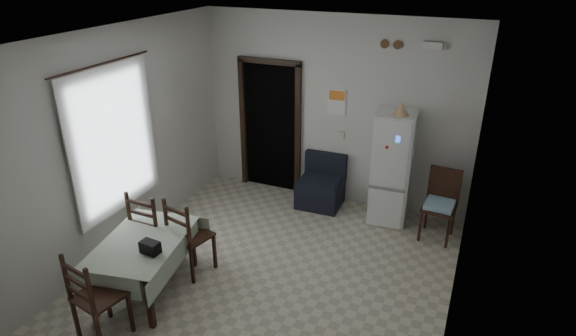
# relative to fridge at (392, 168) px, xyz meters

# --- Properties ---
(ground) EXTENTS (4.50, 4.50, 0.00)m
(ground) POSITION_rel_fridge_xyz_m (-1.02, -1.93, -0.83)
(ground) COLOR #B6AE95
(ground) RESTS_ON ground
(ceiling) EXTENTS (4.20, 4.50, 0.02)m
(ceiling) POSITION_rel_fridge_xyz_m (-1.02, -1.93, 2.07)
(ceiling) COLOR white
(ceiling) RESTS_ON ground
(wall_back) EXTENTS (4.20, 0.02, 2.90)m
(wall_back) POSITION_rel_fridge_xyz_m (-1.02, 0.32, 0.62)
(wall_back) COLOR silver
(wall_back) RESTS_ON ground
(wall_front) EXTENTS (4.20, 0.02, 2.90)m
(wall_front) POSITION_rel_fridge_xyz_m (-1.02, -4.18, 0.62)
(wall_front) COLOR silver
(wall_front) RESTS_ON ground
(wall_left) EXTENTS (0.02, 4.50, 2.90)m
(wall_left) POSITION_rel_fridge_xyz_m (-3.12, -1.93, 0.62)
(wall_left) COLOR silver
(wall_left) RESTS_ON ground
(wall_right) EXTENTS (0.02, 4.50, 2.90)m
(wall_right) POSITION_rel_fridge_xyz_m (1.08, -1.93, 0.62)
(wall_right) COLOR silver
(wall_right) RESTS_ON ground
(doorway) EXTENTS (1.06, 0.52, 2.22)m
(doorway) POSITION_rel_fridge_xyz_m (-2.07, 0.52, 0.23)
(doorway) COLOR black
(doorway) RESTS_ON ground
(window_recess) EXTENTS (0.10, 1.20, 1.60)m
(window_recess) POSITION_rel_fridge_xyz_m (-3.17, -2.13, 0.72)
(window_recess) COLOR silver
(window_recess) RESTS_ON ground
(curtain) EXTENTS (0.02, 1.45, 1.85)m
(curtain) POSITION_rel_fridge_xyz_m (-3.06, -2.13, 0.72)
(curtain) COLOR white
(curtain) RESTS_ON ground
(curtain_rod) EXTENTS (0.02, 1.60, 0.02)m
(curtain_rod) POSITION_rel_fridge_xyz_m (-3.05, -2.13, 1.67)
(curtain_rod) COLOR black
(curtain_rod) RESTS_ON ground
(calendar) EXTENTS (0.28, 0.02, 0.40)m
(calendar) POSITION_rel_fridge_xyz_m (-0.97, 0.31, 0.79)
(calendar) COLOR white
(calendar) RESTS_ON ground
(calendar_image) EXTENTS (0.24, 0.01, 0.14)m
(calendar_image) POSITION_rel_fridge_xyz_m (-0.97, 0.30, 0.89)
(calendar_image) COLOR orange
(calendar_image) RESTS_ON ground
(light_switch) EXTENTS (0.08, 0.02, 0.12)m
(light_switch) POSITION_rel_fridge_xyz_m (-0.87, 0.31, 0.27)
(light_switch) COLOR beige
(light_switch) RESTS_ON ground
(vent_left) EXTENTS (0.12, 0.03, 0.12)m
(vent_left) POSITION_rel_fridge_xyz_m (-0.32, 0.30, 1.69)
(vent_left) COLOR brown
(vent_left) RESTS_ON ground
(vent_right) EXTENTS (0.12, 0.03, 0.12)m
(vent_right) POSITION_rel_fridge_xyz_m (-0.14, 0.30, 1.69)
(vent_right) COLOR brown
(vent_right) RESTS_ON ground
(emergency_light) EXTENTS (0.25, 0.07, 0.09)m
(emergency_light) POSITION_rel_fridge_xyz_m (0.33, 0.28, 1.72)
(emergency_light) COLOR white
(emergency_light) RESTS_ON ground
(fridge) EXTENTS (0.58, 0.58, 1.67)m
(fridge) POSITION_rel_fridge_xyz_m (0.00, 0.00, 0.00)
(fridge) COLOR white
(fridge) RESTS_ON ground
(tan_cone) EXTENTS (0.23, 0.23, 0.18)m
(tan_cone) POSITION_rel_fridge_xyz_m (0.06, -0.10, 0.92)
(tan_cone) COLOR tan
(tan_cone) RESTS_ON fridge
(navy_seat) EXTENTS (0.68, 0.66, 0.80)m
(navy_seat) POSITION_rel_fridge_xyz_m (-1.08, 0.00, -0.43)
(navy_seat) COLOR black
(navy_seat) RESTS_ON ground
(corner_chair) EXTENTS (0.46, 0.46, 1.00)m
(corner_chair) POSITION_rel_fridge_xyz_m (0.73, -0.26, -0.33)
(corner_chair) COLOR black
(corner_chair) RESTS_ON ground
(dining_table) EXTENTS (1.10, 1.46, 0.68)m
(dining_table) POSITION_rel_fridge_xyz_m (-2.25, -2.78, -0.49)
(dining_table) COLOR #98A78F
(dining_table) RESTS_ON ground
(black_bag) EXTENTS (0.22, 0.14, 0.14)m
(black_bag) POSITION_rel_fridge_xyz_m (-2.01, -2.93, -0.08)
(black_bag) COLOR black
(black_bag) RESTS_ON dining_table
(dining_chair_far_left) EXTENTS (0.46, 0.46, 1.06)m
(dining_chair_far_left) POSITION_rel_fridge_xyz_m (-2.49, -2.26, -0.30)
(dining_chair_far_left) COLOR black
(dining_chair_far_left) RESTS_ON ground
(dining_chair_far_right) EXTENTS (0.53, 0.53, 1.04)m
(dining_chair_far_right) POSITION_rel_fridge_xyz_m (-1.97, -2.23, -0.31)
(dining_chair_far_right) COLOR black
(dining_chair_far_right) RESTS_ON ground
(dining_chair_near_head) EXTENTS (0.52, 0.52, 1.04)m
(dining_chair_near_head) POSITION_rel_fridge_xyz_m (-2.19, -3.55, -0.31)
(dining_chair_near_head) COLOR black
(dining_chair_near_head) RESTS_ON ground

